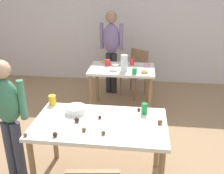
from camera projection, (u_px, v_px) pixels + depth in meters
name	position (u px, v px, depth m)	size (l,w,h in m)	color
wall_back	(129.00, 21.00, 5.42)	(6.40, 0.10, 2.60)	silver
dining_table_near	(100.00, 130.00, 2.70)	(1.36, 0.78, 0.75)	silver
dining_table_far	(122.00, 75.00, 4.33)	(1.06, 0.69, 0.75)	silver
chair_far_table	(136.00, 70.00, 4.99)	(0.55, 0.55, 0.87)	olive
person_girl_near	(8.00, 112.00, 2.72)	(0.46, 0.24, 1.38)	#383D4C
person_adult_far	(111.00, 45.00, 4.89)	(0.46, 0.26, 1.58)	#28282D
mixing_bowl	(76.00, 109.00, 2.84)	(0.22, 0.22, 0.07)	white
soda_can	(144.00, 109.00, 2.81)	(0.07, 0.07, 0.12)	#198438
fork_near	(114.00, 119.00, 2.72)	(0.17, 0.02, 0.01)	silver
cup_near_0	(52.00, 100.00, 3.02)	(0.08, 0.08, 0.12)	yellow
cake_ball_0	(160.00, 122.00, 2.62)	(0.05, 0.05, 0.05)	brown
cake_ball_1	(55.00, 134.00, 2.41)	(0.05, 0.05, 0.05)	#3D2319
cake_ball_2	(25.00, 135.00, 2.41)	(0.04, 0.04, 0.04)	brown
cake_ball_3	(139.00, 109.00, 2.88)	(0.04, 0.04, 0.04)	brown
cake_ball_4	(103.00, 133.00, 2.44)	(0.04, 0.04, 0.04)	brown
cake_ball_5	(77.00, 120.00, 2.66)	(0.05, 0.05, 0.05)	#3D2319
cake_ball_6	(84.00, 129.00, 2.50)	(0.04, 0.04, 0.04)	brown
cake_ball_7	(100.00, 117.00, 2.72)	(0.04, 0.04, 0.04)	#3D2319
pitcher_far	(124.00, 63.00, 4.13)	(0.11, 0.11, 0.25)	white
cup_far_0	(132.00, 62.00, 4.41)	(0.07, 0.07, 0.11)	red
cup_far_1	(108.00, 63.00, 4.39)	(0.09, 0.09, 0.10)	red
cup_far_2	(134.00, 71.00, 4.00)	(0.07, 0.07, 0.09)	green
donut_far_0	(115.00, 65.00, 4.38)	(0.13, 0.13, 0.04)	white
donut_far_1	(147.00, 65.00, 4.39)	(0.12, 0.12, 0.04)	pink
donut_far_2	(124.00, 64.00, 4.41)	(0.11, 0.11, 0.03)	brown
donut_far_3	(144.00, 72.00, 4.06)	(0.11, 0.11, 0.03)	gold
donut_far_4	(114.00, 70.00, 4.14)	(0.13, 0.13, 0.04)	white
donut_far_5	(104.00, 62.00, 4.56)	(0.10, 0.10, 0.03)	gold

